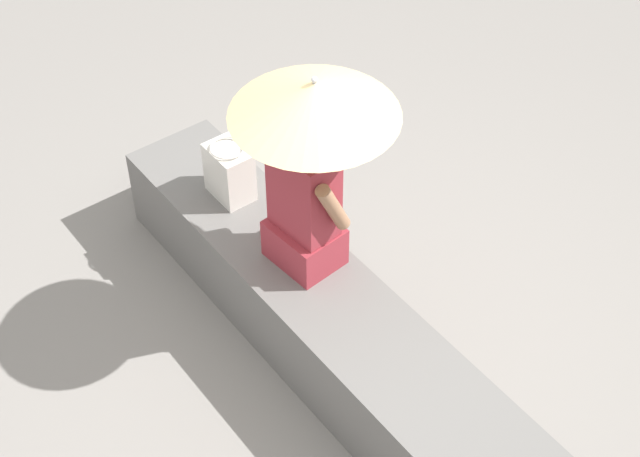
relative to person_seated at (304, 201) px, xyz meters
The scene contains 5 objects.
ground_plane 0.93m from the person_seated, 10.16° to the right, with size 14.00×14.00×0.00m, color gray.
stone_bench 0.71m from the person_seated, 10.16° to the right, with size 3.14×0.53×0.48m, color slate.
person_seated is the anchor object (origin of this frame).
parasol 0.62m from the person_seated, 22.92° to the left, with size 0.76×0.76×1.12m.
handbag_black 0.66m from the person_seated, behind, with size 0.25×0.19×0.33m.
Camera 1 is at (2.44, -1.95, 4.03)m, focal length 55.38 mm.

